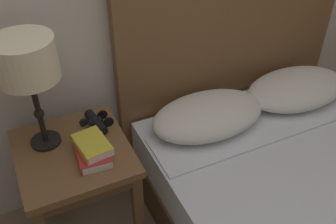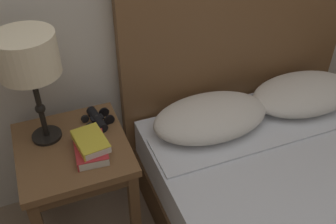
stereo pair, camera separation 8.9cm
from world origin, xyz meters
The scene contains 6 objects.
nightstand centered at (-0.52, 0.73, 0.49)m, with size 0.48×0.50×0.58m.
bed centered at (0.44, 0.21, 0.28)m, with size 1.37×1.84×1.32m.
table_lamp centered at (-0.61, 0.83, 0.98)m, with size 0.24×0.24×0.50m.
book_on_nightstand centered at (-0.45, 0.65, 0.60)m, with size 0.15×0.21×0.04m.
book_stacked_on_top centered at (-0.45, 0.66, 0.64)m, with size 0.14×0.19×0.04m.
binoculars_pair centered at (-0.38, 0.84, 0.60)m, with size 0.15×0.16×0.05m.
Camera 2 is at (-0.59, -0.59, 1.74)m, focal length 42.00 mm.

